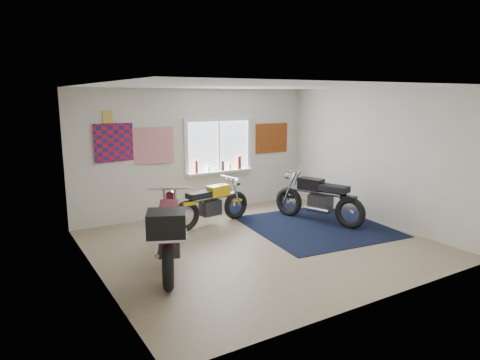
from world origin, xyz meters
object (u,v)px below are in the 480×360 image
maroon_tourer (169,234)px  yellow_triumph (212,205)px  black_chrome_bike (318,200)px  navy_rug (316,226)px

maroon_tourer → yellow_triumph: bearing=-18.6°
yellow_triumph → black_chrome_bike: black_chrome_bike is taller
navy_rug → black_chrome_bike: size_ratio=1.32×
black_chrome_bike → maroon_tourer: maroon_tourer is taller
navy_rug → black_chrome_bike: black_chrome_bike is taller
yellow_triumph → navy_rug: bearing=-44.8°
yellow_triumph → maroon_tourer: 2.43m
black_chrome_bike → navy_rug: bearing=115.4°
navy_rug → yellow_triumph: yellow_triumph is taller
black_chrome_bike → maroon_tourer: bearing=83.6°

